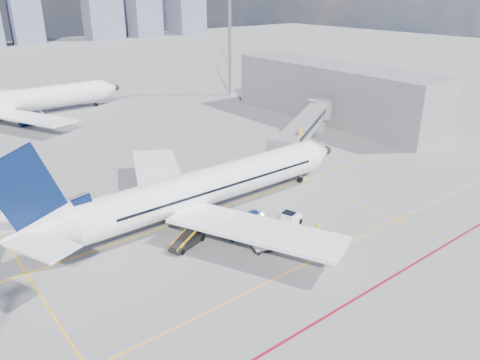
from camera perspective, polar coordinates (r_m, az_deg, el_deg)
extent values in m
plane|color=gray|center=(46.52, 2.61, -7.11)|extent=(420.00, 420.00, 0.00)
cube|color=#FEB30D|center=(52.09, -3.17, -3.70)|extent=(60.00, 0.18, 0.01)
cube|color=#FEB30D|center=(42.84, 7.94, -10.16)|extent=(80.00, 0.15, 0.01)
cube|color=#FEB30D|center=(56.87, 12.00, -1.84)|extent=(0.15, 28.00, 0.01)
cube|color=#FEB30D|center=(45.20, -24.65, -10.34)|extent=(0.15, 30.00, 0.01)
cube|color=maroon|center=(39.74, 14.33, -13.61)|extent=(90.00, 0.25, 0.01)
cube|color=gray|center=(70.19, 7.82, 6.52)|extent=(20.84, 13.93, 2.60)
cube|color=black|center=(70.14, 7.83, 6.68)|extent=(20.52, 13.82, 0.55)
cube|color=gray|center=(59.90, 5.30, 3.84)|extent=(4.49, 4.56, 3.00)
cube|color=black|center=(65.48, 6.54, 2.14)|extent=(2.20, 1.00, 0.70)
cylinder|color=gray|center=(65.02, 6.60, 3.25)|extent=(0.56, 0.56, 2.70)
cylinder|color=gray|center=(78.00, 9.19, 6.57)|extent=(0.60, 0.60, 3.90)
cylinder|color=gray|center=(80.97, 9.70, 8.55)|extent=(4.00, 4.00, 3.00)
cylinder|color=gray|center=(81.45, 9.61, 7.22)|extent=(2.40, 2.40, 3.90)
cube|color=#FEB30D|center=(61.12, 7.41, 5.90)|extent=(1.26, 0.82, 1.20)
cube|color=gray|center=(89.18, 11.35, 10.44)|extent=(10.00, 42.00, 10.00)
cube|color=black|center=(85.65, 9.22, 10.10)|extent=(0.25, 40.00, 4.50)
cylinder|color=gray|center=(107.64, -1.30, 16.91)|extent=(0.56, 0.56, 25.00)
cylinder|color=gray|center=(151.69, -1.17, 18.53)|extent=(0.56, 0.56, 25.00)
cube|color=slate|center=(228.30, -24.74, 17.92)|extent=(11.95, 8.33, 24.82)
cube|color=slate|center=(239.44, -16.45, 19.56)|extent=(16.28, 10.72, 28.49)
cube|color=slate|center=(248.61, -11.63, 19.10)|extent=(14.00, 12.88, 20.23)
cube|color=slate|center=(260.62, -6.62, 20.73)|extent=(15.22, 15.52, 31.18)
cylinder|color=white|center=(50.24, -3.42, -0.59)|extent=(30.24, 4.11, 3.93)
cone|color=white|center=(60.91, 9.65, 3.33)|extent=(3.65, 3.95, 3.93)
sphere|color=black|center=(61.92, 10.53, 3.59)|extent=(1.11, 1.11, 1.11)
cone|color=white|center=(43.19, -23.72, -5.84)|extent=(6.47, 3.97, 3.93)
cube|color=black|center=(59.80, 8.84, 3.58)|extent=(1.52, 1.52, 0.45)
cube|color=white|center=(57.08, -9.94, 0.83)|extent=(11.48, 17.33, 0.58)
cube|color=white|center=(43.43, 2.00, -6.05)|extent=(11.63, 17.30, 0.58)
cylinder|color=#08163D|center=(55.42, -7.31, -1.09)|extent=(3.64, 2.34, 2.32)
cylinder|color=#08163D|center=(46.77, 0.33, -5.57)|extent=(3.64, 2.34, 2.32)
cylinder|color=#B5B8BC|center=(56.35, -5.66, -0.61)|extent=(0.37, 2.38, 2.38)
cylinder|color=#B5B8BC|center=(47.86, 2.12, -4.89)|extent=(0.37, 2.38, 2.38)
cube|color=#08163D|center=(41.76, -24.46, -1.63)|extent=(6.90, 0.36, 8.59)
cube|color=#08163D|center=(43.26, -20.90, -3.77)|extent=(5.68, 0.34, 2.17)
cube|color=white|center=(45.82, -25.42, -4.01)|extent=(4.89, 6.36, 0.22)
cube|color=white|center=(40.14, -23.04, -7.34)|extent=(4.94, 6.37, 0.22)
cylinder|color=gray|center=(59.43, 7.35, 0.50)|extent=(0.28, 0.28, 1.80)
cylinder|color=black|center=(59.62, 7.33, 0.04)|extent=(0.76, 0.28, 0.76)
cylinder|color=gray|center=(52.74, -5.90, -2.49)|extent=(0.32, 0.32, 1.60)
cylinder|color=black|center=(52.87, -5.89, -2.78)|extent=(1.00, 0.66, 1.00)
cylinder|color=gray|center=(48.84, -2.52, -4.52)|extent=(0.32, 0.32, 1.60)
cylinder|color=black|center=(48.97, -2.51, -4.83)|extent=(1.00, 0.66, 1.00)
cube|color=black|center=(51.87, -4.22, 0.51)|extent=(24.78, 0.25, 0.26)
cube|color=black|center=(48.95, -1.62, -0.82)|extent=(24.78, 0.25, 0.26)
cylinder|color=white|center=(97.80, -25.07, 8.80)|extent=(31.44, 4.20, 4.08)
cone|color=white|center=(103.21, -15.56, 10.70)|extent=(3.79, 4.10, 4.08)
sphere|color=black|center=(103.78, -14.82, 10.84)|extent=(1.16, 1.16, 1.15)
cube|color=black|center=(102.59, -16.30, 10.89)|extent=(1.58, 1.58, 0.47)
cube|color=white|center=(106.72, -27.12, 8.82)|extent=(11.96, 18.01, 0.60)
cube|color=white|center=(88.74, -24.33, 6.95)|extent=(12.06, 18.00, 0.60)
cylinder|color=#08163D|center=(103.99, -26.01, 7.96)|extent=(3.78, 2.42, 2.41)
cylinder|color=#08163D|center=(92.46, -24.15, 6.69)|extent=(3.78, 2.42, 2.41)
cylinder|color=#B5B8BC|center=(104.42, -24.95, 8.19)|extent=(0.38, 2.47, 2.47)
cylinder|color=#B5B8BC|center=(92.94, -22.98, 6.95)|extent=(0.38, 2.47, 2.47)
cylinder|color=black|center=(100.76, -25.79, 7.38)|extent=(1.00, 0.65, 1.00)
cylinder|color=black|center=(95.59, -24.97, 6.80)|extent=(1.00, 0.65, 1.00)
cylinder|color=black|center=(102.54, -17.17, 8.78)|extent=(0.76, 0.28, 0.76)
cube|color=white|center=(48.77, 6.20, -4.92)|extent=(2.77, 2.02, 0.90)
cube|color=white|center=(48.11, 5.98, -4.41)|extent=(1.46, 1.57, 0.68)
cube|color=black|center=(48.01, 5.99, -4.17)|extent=(1.33, 1.48, 0.39)
cylinder|color=black|center=(47.96, 6.32, -5.84)|extent=(0.68, 0.42, 0.63)
cylinder|color=black|center=(48.47, 5.03, -5.46)|extent=(0.68, 0.42, 0.63)
cylinder|color=black|center=(49.38, 7.32, -5.01)|extent=(0.68, 0.42, 0.63)
cylinder|color=black|center=(49.88, 6.06, -4.65)|extent=(0.68, 0.42, 0.63)
cube|color=black|center=(44.59, 3.48, -8.13)|extent=(3.47, 2.34, 0.16)
cube|color=white|center=(43.92, 2.54, -7.44)|extent=(1.72, 1.69, 1.37)
cube|color=white|center=(44.49, 4.45, -7.07)|extent=(1.72, 1.69, 1.37)
cylinder|color=black|center=(43.75, 2.30, -8.97)|extent=(0.31, 0.21, 0.28)
cylinder|color=black|center=(44.73, 1.69, -8.19)|extent=(0.31, 0.21, 0.28)
cylinder|color=black|center=(44.63, 5.27, -8.37)|extent=(0.31, 0.21, 0.28)
cylinder|color=black|center=(45.59, 4.61, -7.62)|extent=(0.31, 0.21, 0.28)
cube|color=black|center=(45.30, -6.49, -7.51)|extent=(4.20, 2.59, 0.66)
cube|color=black|center=(45.32, -5.94, -6.03)|extent=(5.66, 2.67, 1.74)
cube|color=#FEB30D|center=(45.62, -6.45, -5.86)|extent=(5.40, 1.86, 1.81)
cube|color=#FEB30D|center=(45.03, -5.42, -6.21)|extent=(5.40, 1.86, 1.81)
cylinder|color=black|center=(44.02, -7.06, -8.71)|extent=(0.61, 0.39, 0.57)
cylinder|color=black|center=(44.78, -8.37, -8.21)|extent=(0.61, 0.39, 0.57)
cylinder|color=black|center=(46.02, -4.65, -7.12)|extent=(0.61, 0.39, 0.57)
cylinder|color=black|center=(46.74, -5.94, -6.67)|extent=(0.61, 0.39, 0.57)
imported|color=yellow|center=(46.60, 9.44, -6.14)|extent=(0.60, 0.74, 1.75)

